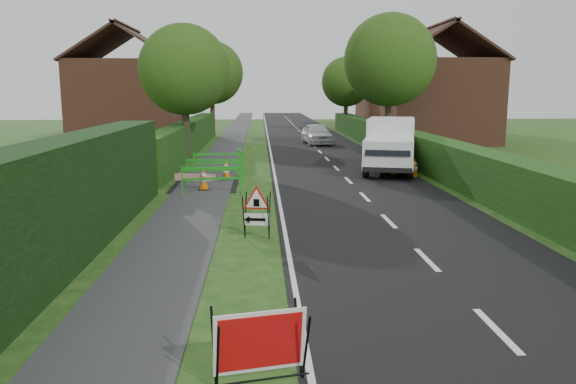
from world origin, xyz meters
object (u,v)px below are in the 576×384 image
works_van (390,144)px  triangle_sign (255,208)px  red_rect_sign (260,343)px  hatchback_car (317,134)px

works_van → triangle_sign: bearing=-102.8°
red_rect_sign → works_van: works_van is taller
red_rect_sign → hatchback_car: size_ratio=0.30×
red_rect_sign → hatchback_car: bearing=70.7°
red_rect_sign → triangle_sign: size_ratio=1.11×
red_rect_sign → works_van: size_ratio=0.22×
red_rect_sign → works_van: bearing=60.0°
hatchback_car → triangle_sign: bearing=-104.8°
works_van → hatchback_car: (-1.84, 13.14, -0.53)m
red_rect_sign → triangle_sign: bearing=78.6°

